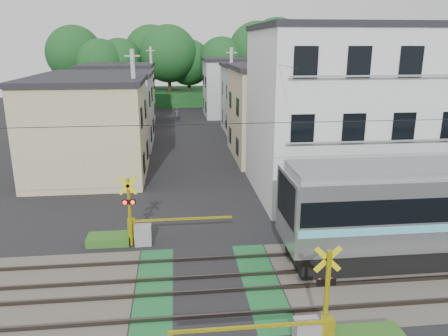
{
  "coord_description": "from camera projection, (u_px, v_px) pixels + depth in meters",
  "views": [
    {
      "loc": [
        -0.95,
        -13.75,
        8.29
      ],
      "look_at": [
        1.12,
        5.0,
        2.9
      ],
      "focal_mm": 35.0,
      "sensor_mm": 36.0,
      "label": 1
    }
  ],
  "objects": [
    {
      "name": "crossing_signal_near",
      "position": [
        311.0,
        327.0,
        12.1
      ],
      "size": [
        4.74,
        0.65,
        3.09
      ],
      "color": "yellow",
      "rests_on": "ground"
    },
    {
      "name": "track_bed",
      "position": [
        208.0,
        285.0,
        15.51
      ],
      "size": [
        120.0,
        120.0,
        0.14
      ],
      "color": "#47423A",
      "rests_on": "ground"
    },
    {
      "name": "catenary",
      "position": [
        379.0,
        181.0,
        15.17
      ],
      "size": [
        60.0,
        5.04,
        7.0
      ],
      "color": "#2D2D33",
      "rests_on": "ground"
    },
    {
      "name": "ground",
      "position": [
        208.0,
        286.0,
        15.52
      ],
      "size": [
        120.0,
        120.0,
        0.0
      ],
      "primitive_type": "plane",
      "color": "black"
    },
    {
      "name": "utility_poles",
      "position": [
        174.0,
        96.0,
        36.27
      ],
      "size": [
        7.9,
        42.0,
        8.0
      ],
      "color": "#A5A5A0",
      "rests_on": "ground"
    },
    {
      "name": "tree_hill",
      "position": [
        187.0,
        63.0,
        60.21
      ],
      "size": [
        40.0,
        12.39,
        11.84
      ],
      "color": "#17461B",
      "rests_on": "ground"
    },
    {
      "name": "weed_patches",
      "position": [
        257.0,
        280.0,
        15.57
      ],
      "size": [
        10.25,
        8.8,
        0.4
      ],
      "color": "#2D5E1E",
      "rests_on": "ground"
    },
    {
      "name": "houses_row",
      "position": [
        189.0,
        102.0,
        39.42
      ],
      "size": [
        22.07,
        31.35,
        6.8
      ],
      "color": "tan",
      "rests_on": "ground"
    },
    {
      "name": "crossing_signal_far",
      "position": [
        141.0,
        229.0,
        18.54
      ],
      "size": [
        4.74,
        0.65,
        3.09
      ],
      "color": "yellow",
      "rests_on": "ground"
    },
    {
      "name": "apartment_block",
      "position": [
        347.0,
        112.0,
        24.21
      ],
      "size": [
        10.2,
        8.36,
        9.3
      ],
      "color": "silver",
      "rests_on": "ground"
    },
    {
      "name": "pedestrian",
      "position": [
        177.0,
        114.0,
        48.04
      ],
      "size": [
        0.63,
        0.48,
        1.55
      ],
      "primitive_type": "imported",
      "rotation": [
        0.0,
        0.0,
        3.35
      ],
      "color": "#32333F",
      "rests_on": "ground"
    }
  ]
}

